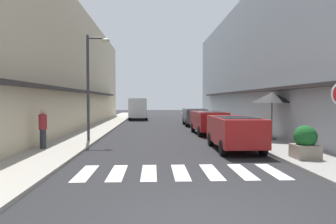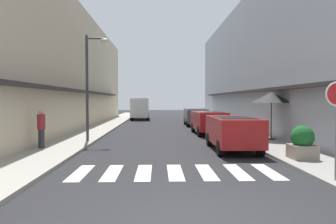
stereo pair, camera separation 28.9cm
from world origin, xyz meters
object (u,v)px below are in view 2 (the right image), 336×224
cafe_umbrella (271,98)px  pedestrian_walking_near (41,128)px  parked_car_mid (209,120)px  parked_car_far (196,115)px  street_lamp (91,76)px  parked_car_near (233,129)px  planter_corner (302,143)px  delivery_van (140,107)px

cafe_umbrella → pedestrian_walking_near: bearing=-166.0°
cafe_umbrella → pedestrian_walking_near: size_ratio=1.47×
parked_car_mid → parked_car_far: (-0.00, 7.00, -0.00)m
parked_car_far → street_lamp: 12.90m
pedestrian_walking_near → street_lamp: bearing=-49.3°
parked_car_far → parked_car_near: bearing=-90.0°
parked_car_near → pedestrian_walking_near: (-8.27, 0.18, 0.09)m
parked_car_near → planter_corner: parked_car_near is taller
delivery_van → pedestrian_walking_near: delivery_van is taller
parked_car_far → cafe_umbrella: size_ratio=1.58×
pedestrian_walking_near → planter_corner: bearing=-123.2°
parked_car_near → parked_car_mid: 6.54m
parked_car_far → planter_corner: 16.25m
parked_car_near → cafe_umbrella: (2.74, 2.93, 1.40)m
planter_corner → street_lamp: bearing=147.8°
parked_car_near → delivery_van: delivery_van is taller
parked_car_near → pedestrian_walking_near: pedestrian_walking_near is taller
parked_car_far → street_lamp: bearing=-121.9°
delivery_van → cafe_umbrella: (8.03, -19.60, 0.91)m
street_lamp → cafe_umbrella: bearing=0.8°
parked_car_mid → cafe_umbrella: size_ratio=1.64×
parked_car_near → delivery_van: (-5.28, 22.53, 0.48)m
delivery_van → planter_corner: size_ratio=4.62×
parked_car_mid → cafe_umbrella: 4.75m
street_lamp → cafe_umbrella: street_lamp is taller
parked_car_near → parked_car_far: (0.00, 13.54, -0.00)m
cafe_umbrella → pedestrian_walking_near: (-11.01, -2.75, -1.31)m
parked_car_far → delivery_van: 10.44m
cafe_umbrella → planter_corner: size_ratio=2.11×
street_lamp → parked_car_far: bearing=58.1°
cafe_umbrella → planter_corner: cafe_umbrella is taller
parked_car_far → planter_corner: size_ratio=3.33×
parked_car_mid → street_lamp: street_lamp is taller
delivery_van → parked_car_mid: bearing=-71.7°
parked_car_far → street_lamp: street_lamp is taller
cafe_umbrella → planter_corner: (-0.87, -5.53, -1.63)m
parked_car_near → parked_car_mid: same height
parked_car_near → parked_car_mid: size_ratio=1.04×
parked_car_mid → street_lamp: size_ratio=0.76×
parked_car_mid → parked_car_far: same height
parked_car_near → street_lamp: 7.66m
parked_car_near → planter_corner: size_ratio=3.59×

